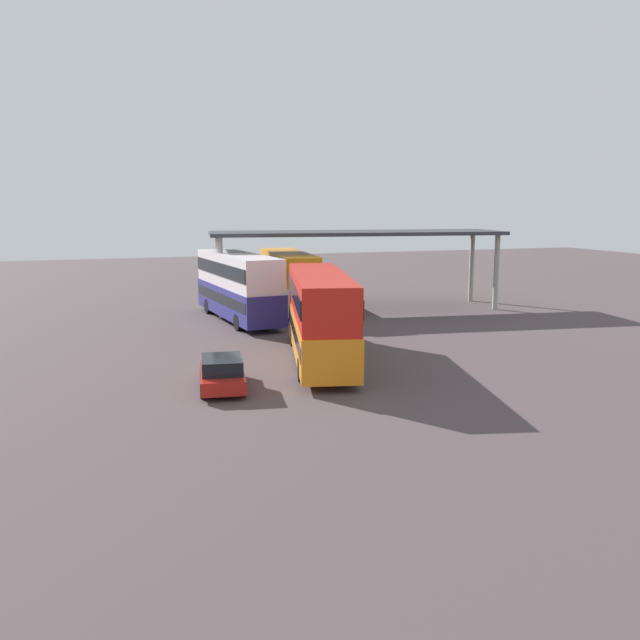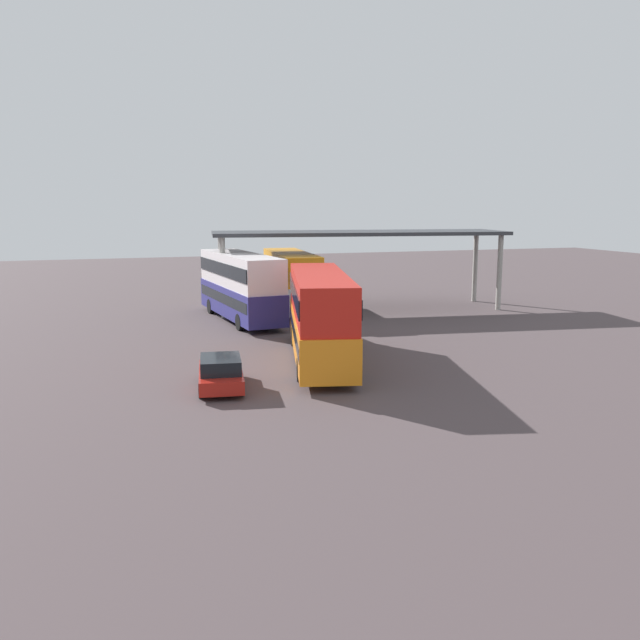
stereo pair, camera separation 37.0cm
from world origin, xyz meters
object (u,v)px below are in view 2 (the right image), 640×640
(double_decker_main, at_px, (320,313))
(parked_hatchback, at_px, (221,373))
(double_decker_near_canopy, at_px, (240,284))
(double_decker_mid_row, at_px, (291,279))

(double_decker_main, height_order, parked_hatchback, double_decker_main)
(parked_hatchback, height_order, double_decker_near_canopy, double_decker_near_canopy)
(double_decker_near_canopy, height_order, double_decker_mid_row, double_decker_near_canopy)
(double_decker_main, height_order, double_decker_mid_row, double_decker_main)
(double_decker_main, xyz_separation_m, parked_hatchback, (-5.33, -3.36, -1.64))
(double_decker_main, xyz_separation_m, double_decker_near_canopy, (-1.37, 12.41, 0.04))
(double_decker_main, relative_size, double_decker_mid_row, 1.14)
(double_decker_near_canopy, bearing_deg, parked_hatchback, 159.97)
(double_decker_mid_row, bearing_deg, double_decker_main, 174.47)
(double_decker_main, height_order, double_decker_near_canopy, double_decker_near_canopy)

